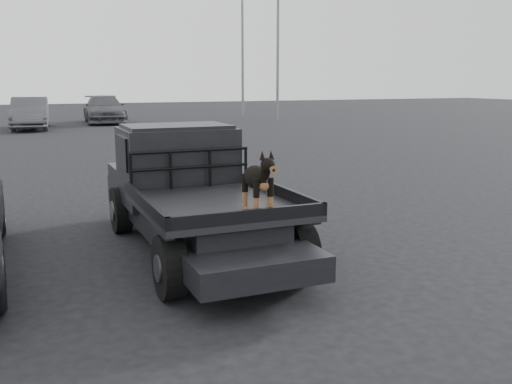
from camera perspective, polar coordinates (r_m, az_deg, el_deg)
name	(u,v)px	position (r m, az deg, el deg)	size (l,w,h in m)	color
ground	(202,286)	(7.15, -5.42, -9.30)	(120.00, 120.00, 0.00)	black
flatbed_ute	(196,221)	(8.44, -6.06, -2.85)	(2.00, 5.40, 0.92)	black
ute_cab	(177,152)	(9.17, -7.91, 3.95)	(1.72, 1.30, 0.88)	black
headache_rack	(191,169)	(8.48, -6.56, 2.28)	(1.80, 0.08, 0.55)	black
dog	(257,183)	(6.78, 0.14, 0.95)	(0.32, 0.60, 0.74)	black
distant_car_a	(30,113)	(32.07, -21.65, 7.34)	(1.74, 5.00, 1.65)	#47474C
distant_car_b	(104,109)	(35.56, -14.93, 8.00)	(2.25, 5.53, 1.60)	#48494E
floodlight_far	(242,7)	(40.52, -1.37, 18.02)	(1.08, 0.28, 13.57)	slate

